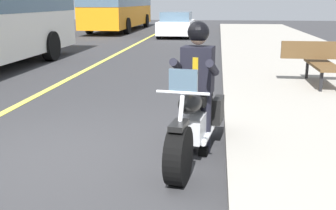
{
  "coord_description": "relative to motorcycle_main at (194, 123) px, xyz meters",
  "views": [
    {
      "loc": [
        4.84,
        1.85,
        1.98
      ],
      "look_at": [
        0.03,
        1.27,
        0.75
      ],
      "focal_mm": 43.77,
      "sensor_mm": 36.0,
      "label": 1
    }
  ],
  "objects": [
    {
      "name": "ground_plane",
      "position": [
        0.21,
        -1.58,
        -0.45
      ],
      "size": [
        80.0,
        80.0,
        0.0
      ],
      "primitive_type": "plane",
      "color": "#333335"
    },
    {
      "name": "motorcycle_main",
      "position": [
        0.0,
        0.0,
        0.0
      ],
      "size": [
        2.22,
        0.79,
        1.26
      ],
      "color": "black",
      "rests_on": "ground_plane"
    },
    {
      "name": "rider_main",
      "position": [
        -0.19,
        0.02,
        0.58
      ],
      "size": [
        0.67,
        0.61,
        1.74
      ],
      "color": "black",
      "rests_on": "ground_plane"
    },
    {
      "name": "bus_far",
      "position": [
        -23.25,
        -6.5,
        1.42
      ],
      "size": [
        11.05,
        2.7,
        3.3
      ],
      "color": "orange",
      "rests_on": "ground_plane"
    },
    {
      "name": "car_dark",
      "position": [
        -18.59,
        -2.09,
        0.24
      ],
      "size": [
        4.6,
        1.92,
        1.4
      ],
      "color": "white",
      "rests_on": "ground_plane"
    },
    {
      "name": "bench_sidewalk",
      "position": [
        -4.47,
        2.62,
        0.26
      ],
      "size": [
        1.81,
        1.8,
        0.95
      ],
      "color": "brown",
      "rests_on": "sidewalk_curb"
    }
  ]
}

